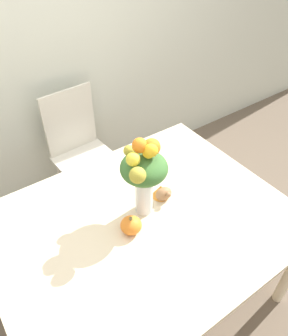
{
  "coord_description": "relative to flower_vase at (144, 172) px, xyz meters",
  "views": [
    {
      "loc": [
        -0.62,
        -0.89,
        2.02
      ],
      "look_at": [
        0.05,
        0.06,
        1.02
      ],
      "focal_mm": 35.0,
      "sensor_mm": 36.0,
      "label": 1
    }
  ],
  "objects": [
    {
      "name": "dining_chair_near_window",
      "position": [
        0.07,
        0.91,
        -0.5
      ],
      "size": [
        0.44,
        0.44,
        0.96
      ],
      "rotation": [
        0.0,
        0.0,
        0.06
      ],
      "color": "silver",
      "rests_on": "ground_plane"
    },
    {
      "name": "pumpkin",
      "position": [
        -0.13,
        -0.08,
        -0.22
      ],
      "size": [
        0.11,
        0.11,
        0.1
      ],
      "color": "orange",
      "rests_on": "dining_table"
    },
    {
      "name": "wall_back",
      "position": [
        -0.05,
        1.19,
        0.36
      ],
      "size": [
        8.0,
        0.06,
        2.7
      ],
      "color": "silver",
      "rests_on": "ground_plane"
    },
    {
      "name": "flower_vase",
      "position": [
        0.0,
        0.0,
        0.0
      ],
      "size": [
        0.24,
        0.25,
        0.46
      ],
      "color": "silver",
      "rests_on": "dining_table"
    },
    {
      "name": "dining_table",
      "position": [
        -0.05,
        -0.06,
        -0.34
      ],
      "size": [
        1.49,
        1.17,
        0.73
      ],
      "color": "beige",
      "rests_on": "ground_plane"
    },
    {
      "name": "ground_plane",
      "position": [
        -0.05,
        -0.06,
        -0.99
      ],
      "size": [
        12.0,
        12.0,
        0.0
      ],
      "primitive_type": "plane",
      "color": "brown"
    },
    {
      "name": "turkey_figurine",
      "position": [
        0.14,
        0.02,
        -0.23
      ],
      "size": [
        0.09,
        0.13,
        0.08
      ],
      "color": "#936642",
      "rests_on": "dining_table"
    }
  ]
}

